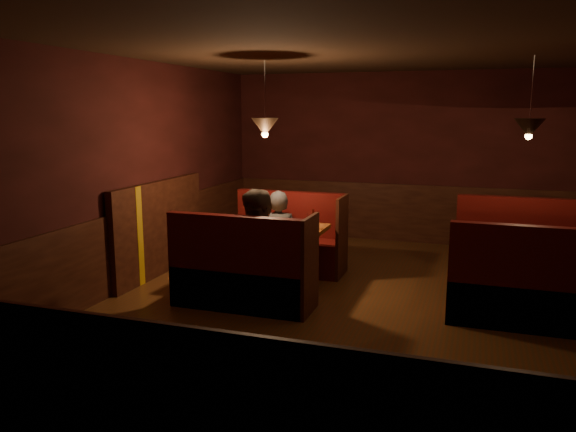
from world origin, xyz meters
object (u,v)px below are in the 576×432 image
(main_table, at_px, (267,241))
(diner_a, at_px, (278,220))
(main_bench_near, at_px, (242,278))
(diner_b, at_px, (260,233))
(second_table, at_px, (519,253))
(second_bench_near, at_px, (526,294))
(second_bench_far, at_px, (517,256))
(main_bench_far, at_px, (289,246))

(main_table, relative_size, diner_a, 0.97)
(main_bench_near, bearing_deg, main_table, 91.24)
(main_table, relative_size, main_bench_near, 0.91)
(main_table, xyz_separation_m, diner_b, (0.16, -0.63, 0.24))
(main_bench_near, xyz_separation_m, second_table, (3.01, 1.27, 0.24))
(second_table, distance_m, diner_a, 3.09)
(diner_a, bearing_deg, main_bench_near, 79.85)
(second_bench_near, bearing_deg, second_table, 92.20)
(second_bench_far, bearing_deg, second_table, -92.20)
(second_table, bearing_deg, second_bench_near, -87.80)
(diner_b, bearing_deg, main_table, 99.08)
(main_bench_near, distance_m, diner_a, 1.48)
(second_bench_near, bearing_deg, main_table, 172.20)
(main_table, height_order, diner_b, diner_b)
(diner_a, bearing_deg, second_bench_near, 149.11)
(second_bench_near, bearing_deg, second_bench_far, 90.00)
(main_bench_near, distance_m, second_table, 3.27)
(main_bench_far, xyz_separation_m, second_bench_near, (3.04, -1.26, 0.00))
(second_table, relative_size, diner_a, 0.92)
(second_bench_far, height_order, diner_b, diner_b)
(second_table, xyz_separation_m, diner_a, (-3.08, 0.15, 0.17))
(second_bench_far, relative_size, diner_a, 1.02)
(main_bench_far, xyz_separation_m, second_bench_far, (3.04, 0.43, 0.00))
(main_bench_near, height_order, second_bench_near, second_bench_near)
(main_table, xyz_separation_m, second_table, (3.03, 0.43, -0.02))
(main_bench_far, relative_size, diner_b, 0.96)
(main_table, relative_size, second_table, 1.05)
(main_bench_near, bearing_deg, second_bench_near, 7.95)
(second_table, xyz_separation_m, second_bench_near, (0.03, -0.85, -0.24))
(second_bench_near, bearing_deg, main_bench_near, -172.05)
(second_table, xyz_separation_m, second_bench_far, (0.03, 0.85, -0.24))
(second_bench_far, bearing_deg, diner_a, -167.46)
(second_table, relative_size, second_bench_far, 0.90)
(second_bench_near, xyz_separation_m, diner_a, (-3.11, 1.00, 0.41))
(main_bench_far, bearing_deg, diner_b, -84.42)
(second_bench_far, distance_m, second_bench_near, 1.69)
(second_bench_near, xyz_separation_m, diner_b, (-2.90, -0.21, 0.50))
(main_table, bearing_deg, second_bench_far, 22.59)
(diner_a, bearing_deg, second_bench_far, 179.43)
(diner_b, bearing_deg, main_bench_near, -129.28)
(main_table, distance_m, main_bench_far, 0.88)
(second_table, distance_m, second_bench_far, 0.88)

